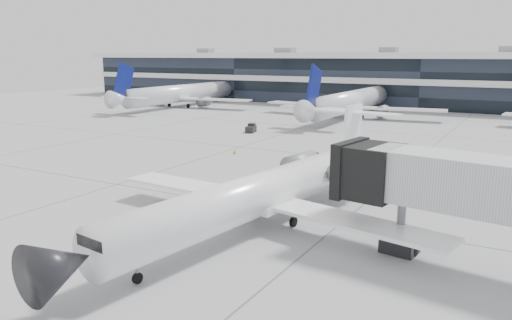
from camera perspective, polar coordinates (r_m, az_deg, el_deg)
The scene contains 7 objects.
ground at distance 37.71m, azimuth -4.72°, elevation -4.70°, with size 220.00×220.00×0.00m, color gray.
terminal at distance 113.81m, azimuth 19.31°, elevation 8.39°, with size 170.00×22.00×10.00m, color black.
bg_jet_left at distance 107.65m, azimuth -8.18°, elevation 6.10°, with size 32.00×40.00×9.60m, color white, non-canonical shape.
bg_jet_center at distance 90.10m, azimuth 10.91°, elevation 4.88°, with size 32.00×40.00×9.60m, color white, non-canonical shape.
regional_jet at distance 31.51m, azimuth 0.98°, elevation -3.59°, with size 23.78×29.67×6.86m.
traffic_cone at distance 55.27m, azimuth -2.46°, elevation 0.96°, with size 0.47×0.47×0.52m.
far_tug at distance 70.56m, azimuth -0.57°, elevation 3.63°, with size 1.55×2.15×1.24m.
Camera 1 is at (20.39, -29.82, 10.79)m, focal length 35.00 mm.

